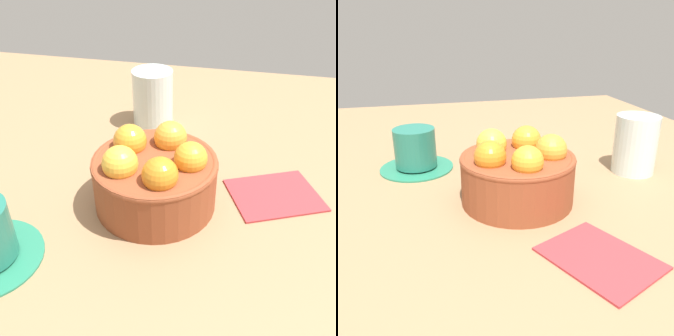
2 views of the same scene
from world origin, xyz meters
The scene contains 4 objects.
ground_plane centered at (0.00, 0.00, -1.69)cm, with size 149.66×110.80×3.38cm, color #997551.
terracotta_bowl centered at (-0.04, 0.01, 4.77)cm, with size 17.10×17.10×10.59cm.
water_glass centered at (-6.33, 23.60, 5.21)cm, with size 7.53×7.53×10.43cm, color silver.
folded_napkin centered at (16.61, 5.29, 0.30)cm, with size 12.52×9.87×0.60cm, color #B23338.
Camera 1 is at (11.25, -42.30, 35.98)cm, focal length 42.16 mm.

